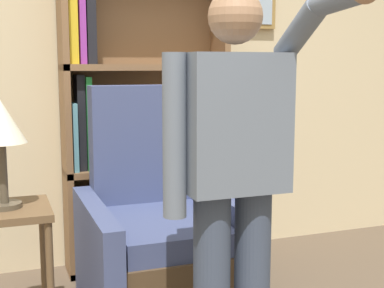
% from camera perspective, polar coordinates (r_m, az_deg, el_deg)
% --- Properties ---
extents(wall_back, '(8.00, 0.11, 2.80)m').
position_cam_1_polar(wall_back, '(3.64, -8.17, 9.34)').
color(wall_back, beige).
rests_on(wall_back, ground_plane).
extents(bookcase, '(1.08, 0.28, 1.99)m').
position_cam_1_polar(bookcase, '(3.51, -6.61, 2.54)').
color(bookcase, brown).
rests_on(bookcase, ground_plane).
extents(armchair, '(0.80, 0.93, 1.22)m').
position_cam_1_polar(armchair, '(3.01, -3.69, -10.49)').
color(armchair, '#4C3823').
rests_on(armchair, ground_plane).
extents(person_standing, '(0.55, 0.78, 1.63)m').
position_cam_1_polar(person_standing, '(2.11, 4.54, -2.86)').
color(person_standing, '#384256').
rests_on(person_standing, ground_plane).
extents(side_table, '(0.42, 0.42, 0.66)m').
position_cam_1_polar(side_table, '(2.78, -19.20, -8.97)').
color(side_table, brown).
rests_on(side_table, ground_plane).
extents(table_lamp, '(0.24, 0.24, 0.53)m').
position_cam_1_polar(table_lamp, '(2.68, -19.74, 1.73)').
color(table_lamp, '#4C4233').
rests_on(table_lamp, side_table).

